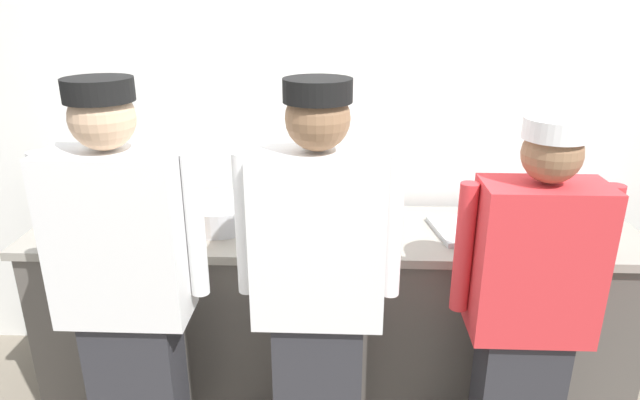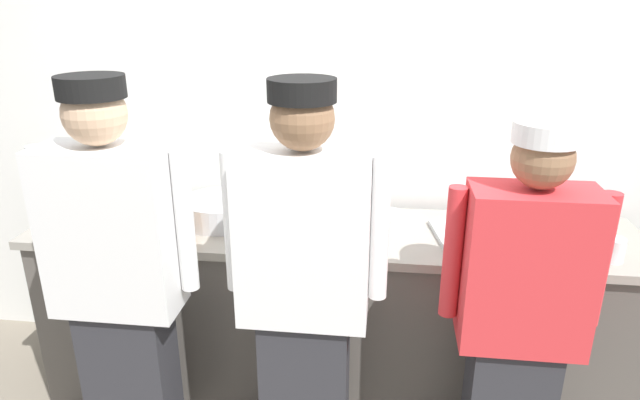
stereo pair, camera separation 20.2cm
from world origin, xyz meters
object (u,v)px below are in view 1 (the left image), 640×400
mixing_bowl_steel (219,213)px  squeeze_bottle_secondary (293,203)px  chef_near_left (126,292)px  ramekin_yellow_sauce (321,211)px  squeeze_bottle_primary (189,225)px  ramekin_orange_sauce (389,212)px  ramekin_red_sauce (119,223)px  deli_cup (608,240)px  chef_center (318,292)px  chef_far_right (528,311)px  sheet_tray (488,229)px  plate_stack_front (76,230)px

mixing_bowl_steel → squeeze_bottle_secondary: bearing=7.4°
chef_near_left → squeeze_bottle_secondary: 0.93m
chef_near_left → ramekin_yellow_sauce: chef_near_left is taller
squeeze_bottle_primary → ramekin_orange_sauce: squeeze_bottle_primary is taller
mixing_bowl_steel → ramekin_red_sauce: size_ratio=4.11×
ramekin_red_sauce → deli_cup: 2.27m
chef_center → ramekin_yellow_sauce: chef_center is taller
ramekin_yellow_sauce → chef_far_right: bearing=-42.3°
sheet_tray → chef_center: bearing=-142.3°
chef_far_right → squeeze_bottle_secondary: (-0.96, 0.67, 0.18)m
squeeze_bottle_primary → ramekin_red_sauce: 0.44m
chef_center → ramekin_orange_sauce: bearing=67.3°
chef_center → mixing_bowl_steel: (-0.51, 0.64, 0.06)m
chef_far_right → ramekin_orange_sauce: 0.91m
ramekin_orange_sauce → chef_near_left: bearing=-142.7°
mixing_bowl_steel → ramekin_yellow_sauce: size_ratio=3.66×
chef_near_left → squeeze_bottle_primary: 0.46m
chef_near_left → squeeze_bottle_primary: size_ratio=8.89×
ramekin_yellow_sauce → plate_stack_front: bearing=-166.2°
chef_far_right → mixing_bowl_steel: chef_far_right is taller
chef_center → mixing_bowl_steel: 0.82m
plate_stack_front → squeeze_bottle_secondary: 1.04m
sheet_tray → ramekin_red_sauce: size_ratio=5.48×
squeeze_bottle_secondary → ramekin_orange_sauce: 0.50m
ramekin_orange_sauce → squeeze_bottle_secondary: bearing=-168.6°
chef_far_right → mixing_bowl_steel: size_ratio=4.17×
mixing_bowl_steel → ramekin_orange_sauce: bearing=9.7°
chef_near_left → squeeze_bottle_primary: chef_near_left is taller
chef_far_right → ramekin_orange_sauce: size_ratio=15.93×
chef_far_right → ramekin_red_sauce: (-1.81, 0.56, 0.10)m
chef_far_right → deli_cup: size_ratio=15.64×
sheet_tray → squeeze_bottle_secondary: size_ratio=2.41×
chef_center → chef_far_right: chef_center is taller
mixing_bowl_steel → deli_cup: mixing_bowl_steel is taller
plate_stack_front → mixing_bowl_steel: mixing_bowl_steel is taller
plate_stack_front → squeeze_bottle_primary: (0.57, -0.09, 0.07)m
mixing_bowl_steel → deli_cup: 1.79m
plate_stack_front → ramekin_yellow_sauce: bearing=13.8°
ramekin_orange_sauce → deli_cup: size_ratio=0.98×
plate_stack_front → squeeze_bottle_secondary: bearing=10.9°
sheet_tray → squeeze_bottle_primary: (-1.39, -0.21, 0.08)m
ramekin_red_sauce → plate_stack_front: bearing=-152.1°
ramekin_yellow_sauce → ramekin_orange_sauce: bearing=1.7°
chef_center → squeeze_bottle_primary: chef_center is taller
chef_far_right → ramekin_red_sauce: bearing=162.6°
ramekin_red_sauce → chef_near_left: bearing=-66.8°
mixing_bowl_steel → sheet_tray: bearing=-1.3°
chef_far_right → squeeze_bottle_secondary: size_ratio=7.55×
mixing_bowl_steel → squeeze_bottle_secondary: (0.36, 0.05, 0.04)m
ramekin_red_sauce → mixing_bowl_steel: bearing=6.8°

